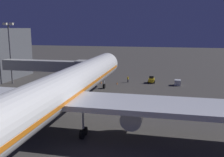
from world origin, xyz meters
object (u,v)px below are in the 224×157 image
Objects in this scene: ground_crew_by_belt_loader at (128,79)px; traffic_cone_nose_port at (117,83)px; baggage_container_mid_row at (178,83)px; traffic_cone_nose_starboard at (101,82)px; apron_floodlight_mast at (10,48)px; airliner_at_gate at (60,92)px; jet_bridge at (52,66)px; baggage_tug_spare at (151,80)px.

ground_crew_by_belt_loader is 3.22× the size of traffic_cone_nose_port.
baggage_container_mid_row is 20.16m from traffic_cone_nose_starboard.
apron_floodlight_mast is 29.63m from traffic_cone_nose_port.
airliner_at_gate is 2.90× the size of jet_bridge.
baggage_container_mid_row is at bearing 176.12° from ground_crew_by_belt_loader.
apron_floodlight_mast is 32.34m from ground_crew_by_belt_loader.
baggage_container_mid_row is 1.07× the size of ground_crew_by_belt_loader.
baggage_container_mid_row is (-6.84, 1.49, -0.05)m from baggage_tug_spare.
airliner_at_gate reaches higher than jet_bridge.
apron_floodlight_mast is 38.51m from baggage_tug_spare.
traffic_cone_nose_starboard is (2.20, -31.55, -5.35)m from airliner_at_gate.
apron_floodlight_mast is 9.03× the size of ground_crew_by_belt_loader.
airliner_at_gate reaches higher than baggage_container_mid_row.
airliner_at_gate is 25.47m from jet_bridge.
ground_crew_by_belt_loader is (13.19, -0.89, 0.25)m from baggage_container_mid_row.
traffic_cone_nose_port is (2.47, 2.84, -0.70)m from ground_crew_by_belt_loader.
airliner_at_gate is 28.33× the size of baggage_tug_spare.
apron_floodlight_mast reaches higher than baggage_tug_spare.
jet_bridge is 40.30× the size of traffic_cone_nose_port.
baggage_tug_spare is at bearing -165.45° from traffic_cone_nose_starboard.
traffic_cone_nose_port is at bearing 180.00° from traffic_cone_nose_starboard.
baggage_tug_spare is 9.48m from traffic_cone_nose_port.
airliner_at_gate is at bearing 61.93° from baggage_container_mid_row.
apron_floodlight_mast is at bearing -15.67° from jet_bridge.
traffic_cone_nose_port is (15.66, 1.94, -0.45)m from baggage_container_mid_row.
baggage_tug_spare is 7.00m from baggage_container_mid_row.
airliner_at_gate is at bearing 93.99° from traffic_cone_nose_starboard.
baggage_tug_spare is 4.13× the size of traffic_cone_nose_starboard.
jet_bridge is at bearing 42.96° from traffic_cone_nose_starboard.
traffic_cone_nose_port is (8.82, 3.43, -0.50)m from baggage_tug_spare.
baggage_container_mid_row is 3.43× the size of traffic_cone_nose_port.
airliner_at_gate is 117.05× the size of traffic_cone_nose_port.
airliner_at_gate is at bearing 134.07° from apron_floodlight_mast.
traffic_cone_nose_port is (-14.09, -9.02, -5.46)m from jet_bridge.
traffic_cone_nose_starboard is (-9.69, -9.02, -5.46)m from jet_bridge.
baggage_container_mid_row is (-43.36, -7.15, -8.68)m from apron_floodlight_mast.
jet_bridge is 1.38× the size of apron_floodlight_mast.
jet_bridge is 11.73× the size of baggage_container_mid_row.
baggage_container_mid_row is (-17.86, -33.49, -4.90)m from airliner_at_gate.
jet_bridge is at bearing 28.53° from baggage_tug_spare.
ground_crew_by_belt_loader is (6.35, 0.59, 0.20)m from baggage_tug_spare.
ground_crew_by_belt_loader is at bearing -165.07° from apron_floodlight_mast.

